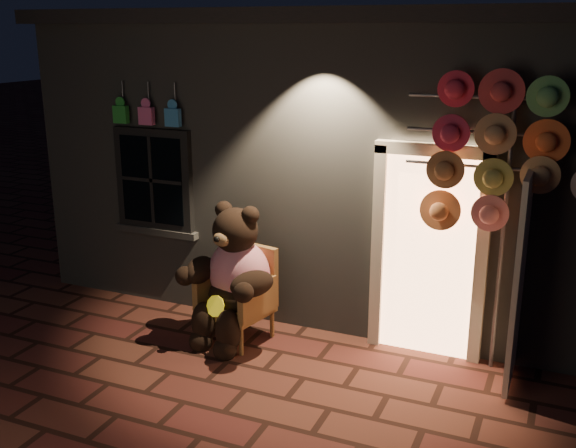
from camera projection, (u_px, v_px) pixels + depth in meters
The scene contains 5 objects.
ground at pixel (245, 390), 6.30m from camera, with size 60.00×60.00×0.00m, color #592E22.
shop_building at pixel (373, 142), 9.33m from camera, with size 7.30×5.95×3.51m.
wicker_armchair at pixel (241, 293), 7.26m from camera, with size 0.81×0.76×1.01m.
teddy_bear at pixel (233, 277), 7.09m from camera, with size 1.11×0.96×1.55m.
hat_rack at pixel (512, 149), 6.02m from camera, with size 1.86×0.22×2.89m.
Camera 1 is at (2.58, -5.00, 3.26)m, focal length 42.00 mm.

